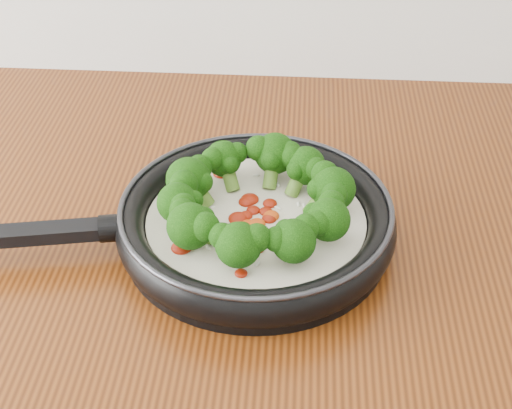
{
  "coord_description": "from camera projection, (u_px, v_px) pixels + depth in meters",
  "views": [
    {
      "loc": [
        -0.08,
        0.44,
        1.42
      ],
      "look_at": [
        -0.13,
        1.09,
        0.95
      ],
      "focal_mm": 52.84,
      "sensor_mm": 36.0,
      "label": 1
    }
  ],
  "objects": [
    {
      "name": "skillet",
      "position": [
        253.0,
        217.0,
        0.81
      ],
      "size": [
        0.49,
        0.35,
        0.09
      ],
      "color": "black",
      "rests_on": "counter"
    }
  ]
}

